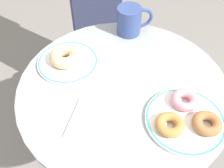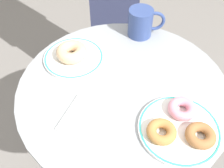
% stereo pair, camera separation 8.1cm
% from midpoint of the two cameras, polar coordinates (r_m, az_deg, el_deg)
% --- Properties ---
extents(cafe_table, '(0.66, 0.66, 0.73)m').
position_cam_midpoint_polar(cafe_table, '(1.01, 4.40, -9.40)').
color(cafe_table, '#999EA3').
rests_on(cafe_table, ground).
extents(plate_left, '(0.20, 0.20, 0.01)m').
position_cam_midpoint_polar(plate_left, '(0.91, -5.74, 5.58)').
color(plate_left, white).
rests_on(plate_left, cafe_table).
extents(plate_right, '(0.22, 0.22, 0.01)m').
position_cam_midpoint_polar(plate_right, '(0.76, 17.31, -9.45)').
color(plate_right, white).
rests_on(plate_right, cafe_table).
extents(donut_glazed, '(0.15, 0.15, 0.04)m').
position_cam_midpoint_polar(donut_glazed, '(0.89, -6.14, 6.74)').
color(donut_glazed, '#E0B789').
rests_on(donut_glazed, plate_left).
extents(donut_cinnamon, '(0.10, 0.10, 0.03)m').
position_cam_midpoint_polar(donut_cinnamon, '(0.74, 21.61, -10.48)').
color(donut_cinnamon, '#A36B3D').
rests_on(donut_cinnamon, plate_right).
extents(donut_pink_frosted, '(0.11, 0.11, 0.03)m').
position_cam_midpoint_polar(donut_pink_frosted, '(0.78, 17.83, -5.28)').
color(donut_pink_frosted, pink).
rests_on(donut_pink_frosted, plate_right).
extents(donut_old_fashioned, '(0.10, 0.10, 0.03)m').
position_cam_midpoint_polar(donut_old_fashioned, '(0.72, 13.89, -10.15)').
color(donut_old_fashioned, '#BC7F42').
rests_on(donut_old_fashioned, plate_right).
extents(paper_napkin, '(0.17, 0.16, 0.01)m').
position_cam_midpoint_polar(paper_napkin, '(0.75, -1.94, -7.82)').
color(paper_napkin, white).
rests_on(paper_napkin, cafe_table).
extents(coffee_mug, '(0.12, 0.11, 0.10)m').
position_cam_midpoint_polar(coffee_mug, '(0.99, 8.79, 12.87)').
color(coffee_mug, '#334784').
rests_on(coffee_mug, cafe_table).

